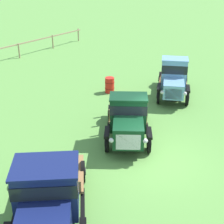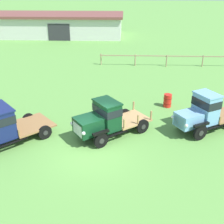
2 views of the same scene
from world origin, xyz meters
The scene contains 6 objects.
ground_plane centered at (0.00, 0.00, 0.00)m, with size 240.00×240.00×0.00m, color #5B9342.
farm_shed centered at (-11.95, 33.52, 1.72)m, with size 26.43×9.03×3.40m.
paddock_fence centered at (6.11, 16.46, 0.86)m, with size 14.18×0.48×1.19m.
vintage_truck_second_in_line centered at (0.53, 1.60, 1.12)m, with size 4.68×4.05×2.16m.
vintage_truck_midrow_center centered at (6.25, 2.55, 1.19)m, with size 4.67×3.51×2.36m.
oil_drum_beside_row centered at (4.69, 5.99, 0.47)m, with size 0.58×0.58×0.94m.
Camera 2 is at (1.57, -12.45, 8.21)m, focal length 45.00 mm.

